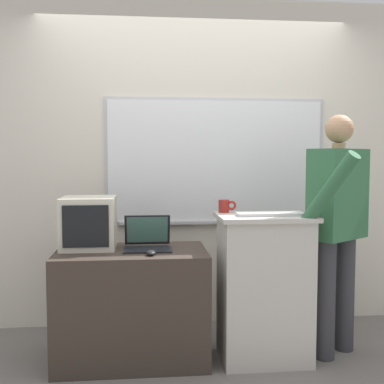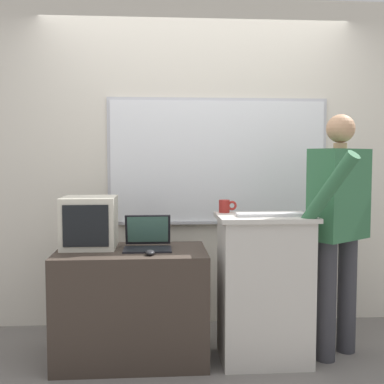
% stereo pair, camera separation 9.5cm
% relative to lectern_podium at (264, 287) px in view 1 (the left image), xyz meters
% --- Properties ---
extents(ground_plane, '(30.00, 30.00, 0.00)m').
position_rel_lectern_podium_xyz_m(ground_plane, '(-0.40, -0.31, -0.50)').
color(ground_plane, slate).
extents(back_wall, '(6.40, 0.17, 2.66)m').
position_rel_lectern_podium_xyz_m(back_wall, '(-0.39, 0.85, 0.83)').
color(back_wall, beige).
rests_on(back_wall, ground_plane).
extents(lectern_podium, '(0.64, 0.47, 1.00)m').
position_rel_lectern_podium_xyz_m(lectern_podium, '(0.00, 0.00, 0.00)').
color(lectern_podium, '#BCB7AD').
rests_on(lectern_podium, ground_plane).
extents(side_desk, '(1.01, 0.62, 0.75)m').
position_rel_lectern_podium_xyz_m(side_desk, '(-0.89, 0.09, -0.12)').
color(side_desk, '#382D26').
rests_on(side_desk, ground_plane).
extents(person_presenter, '(0.60, 0.73, 1.67)m').
position_rel_lectern_podium_xyz_m(person_presenter, '(0.52, 0.03, 0.47)').
color(person_presenter, '#333338').
rests_on(person_presenter, ground_plane).
extents(laptop, '(0.32, 0.31, 0.23)m').
position_rel_lectern_podium_xyz_m(laptop, '(-0.79, 0.15, 0.32)').
color(laptop, black).
rests_on(laptop, side_desk).
extents(wireless_keyboard, '(0.45, 0.12, 0.02)m').
position_rel_lectern_podium_xyz_m(wireless_keyboard, '(0.02, -0.06, 0.50)').
color(wireless_keyboard, silver).
rests_on(wireless_keyboard, lectern_podium).
extents(computer_mouse_by_laptop, '(0.06, 0.10, 0.03)m').
position_rel_lectern_podium_xyz_m(computer_mouse_by_laptop, '(-0.77, -0.09, 0.27)').
color(computer_mouse_by_laptop, black).
rests_on(computer_mouse_by_laptop, side_desk).
extents(crt_monitor, '(0.36, 0.37, 0.35)m').
position_rel_lectern_podium_xyz_m(crt_monitor, '(-1.19, 0.20, 0.43)').
color(crt_monitor, beige).
rests_on(crt_monitor, side_desk).
extents(coffee_mug, '(0.13, 0.08, 0.09)m').
position_rel_lectern_podium_xyz_m(coffee_mug, '(-0.24, 0.17, 0.54)').
color(coffee_mug, maroon).
rests_on(coffee_mug, lectern_podium).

